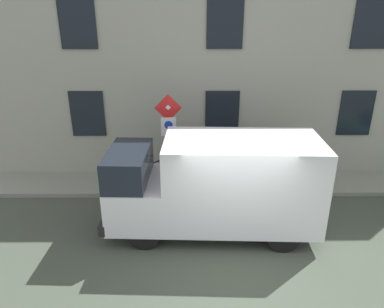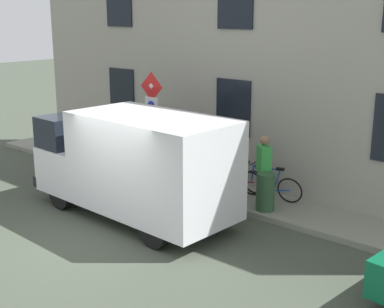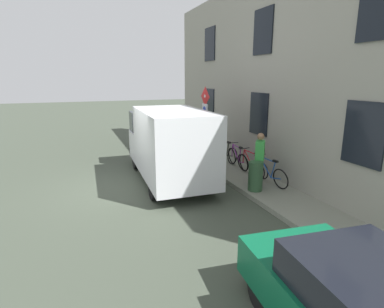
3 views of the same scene
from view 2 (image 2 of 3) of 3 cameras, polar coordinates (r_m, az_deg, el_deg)
name	(u,v)px [view 2 (image 2 of 3)]	position (r m, az deg, el deg)	size (l,w,h in m)	color
ground_plane	(102,239)	(11.68, -9.57, -8.93)	(80.00, 80.00, 0.00)	#3E4639
sidewalk_slab	(214,191)	(14.25, 2.40, -4.00)	(1.60, 17.98, 0.14)	gray
building_facade	(242,59)	(14.46, 5.41, 10.09)	(0.75, 15.98, 6.97)	gray
sign_post_stacked	(152,112)	(14.39, -4.26, 4.53)	(0.15, 0.56, 2.91)	#474C47
delivery_van	(135,162)	(12.35, -6.15, -0.91)	(2.21, 5.40, 2.50)	silver
bicycle_blue	(270,185)	(13.46, 8.34, -3.32)	(0.47, 1.71, 0.89)	black
bicycle_red	(237,177)	(14.00, 4.78, -2.49)	(0.46, 1.72, 0.89)	black
bicycle_purple	(206,170)	(14.59, 1.52, -1.72)	(0.46, 1.72, 0.89)	black
bicycle_black	(178,163)	(15.24, -1.49, -1.00)	(0.46, 1.72, 0.89)	black
pedestrian	(264,168)	(12.91, 7.68, -1.48)	(0.45, 0.48, 1.72)	#262B47
litter_bin	(265,192)	(12.70, 7.87, -4.03)	(0.44, 0.44, 0.90)	#2D5133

